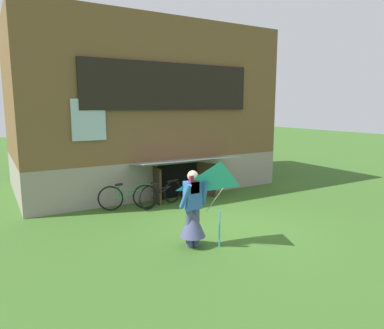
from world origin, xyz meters
TOP-DOWN VIEW (x-y plane):
  - ground_plane at (0.00, 0.00)m, footprint 60.00×60.00m
  - log_house at (-0.00, 5.51)m, footprint 8.38×6.14m
  - person at (-1.37, -0.67)m, footprint 0.61×0.52m
  - kite at (-1.09, -1.22)m, footprint 1.13×1.05m
  - bicycle_black at (-0.67, 2.32)m, footprint 1.54×0.52m
  - bicycle_green at (-1.60, 2.46)m, footprint 1.56×0.56m

SIDE VIEW (x-z plane):
  - ground_plane at x=0.00m, z-range 0.00..0.00m
  - bicycle_black at x=-0.67m, z-range -0.01..0.72m
  - bicycle_green at x=-1.60m, z-range -0.01..0.73m
  - person at x=-1.37m, z-range -0.13..1.45m
  - kite at x=-1.09m, z-range 0.49..2.20m
  - log_house at x=0.00m, z-range 0.00..5.43m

